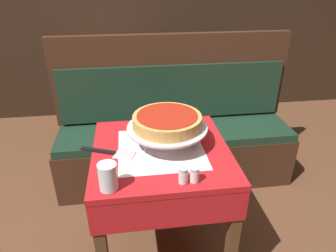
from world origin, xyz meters
name	(u,v)px	position (x,y,z in m)	size (l,w,h in m)	color
ground_plane	(162,250)	(0.00, 0.00, 0.00)	(14.00, 14.00, 0.00)	brown
dining_table_front	(161,168)	(0.00, 0.00, 0.62)	(0.68, 0.68, 0.74)	red
dining_table_rear	(110,74)	(-0.31, 1.56, 0.64)	(0.67, 0.67, 0.74)	red
booth_bench	(175,140)	(0.19, 0.75, 0.33)	(1.79, 0.46, 1.13)	#3D2316
back_wall_panel	(137,5)	(0.00, 2.10, 1.20)	(6.00, 0.04, 2.40)	black
pizza_pan_stand	(167,128)	(0.04, 0.04, 0.83)	(0.40, 0.40, 0.10)	#ADADB2
deep_dish_pizza	(167,121)	(0.04, 0.04, 0.87)	(0.34, 0.34, 0.06)	tan
pizza_server	(109,152)	(-0.26, -0.01, 0.74)	(0.28, 0.15, 0.01)	#BCBCC1
water_glass_near	(108,177)	(-0.25, -0.28, 0.79)	(0.08, 0.08, 0.12)	silver
salt_shaker	(183,176)	(0.06, -0.28, 0.77)	(0.04, 0.04, 0.07)	silver
pepper_shaker	(195,175)	(0.11, -0.28, 0.77)	(0.04, 0.04, 0.07)	silver
napkin_holder	(154,115)	(-0.01, 0.30, 0.78)	(0.10, 0.05, 0.09)	#B2B2B7
condiment_caddy	(104,61)	(-0.35, 1.49, 0.79)	(0.12, 0.12, 0.18)	black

